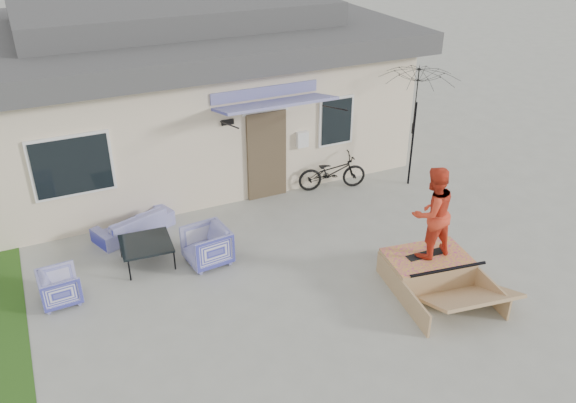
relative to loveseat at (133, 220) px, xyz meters
name	(u,v)px	position (x,y,z in m)	size (l,w,h in m)	color
ground	(317,317)	(2.23, -4.08, -0.33)	(90.00, 90.00, 0.00)	gray
house	(179,82)	(2.23, 3.91, 1.61)	(10.80, 8.49, 4.10)	beige
loveseat	(133,220)	(0.00, 0.00, 0.00)	(1.67, 0.49, 0.65)	#2A2D99
armchair_left	(60,286)	(-1.66, -1.79, 0.01)	(0.66, 0.62, 0.68)	#2A2D99
armchair_right	(207,244)	(1.07, -1.70, 0.08)	(0.80, 0.75, 0.82)	#2A2D99
coffee_table	(147,253)	(0.00, -1.24, -0.09)	(0.95, 0.95, 0.47)	black
bicycle	(332,168)	(4.82, 0.10, 0.21)	(0.58, 1.67, 1.07)	black
patio_umbrella	(415,117)	(6.66, -0.48, 1.42)	(2.10, 1.99, 2.20)	black
skate_ramp	(426,268)	(4.59, -3.95, -0.08)	(1.50, 2.00, 0.50)	#A68055
skateboard	(427,254)	(4.60, -3.90, 0.20)	(0.80, 0.20, 0.05)	black
skater	(432,211)	(4.60, -3.90, 1.10)	(0.85, 0.66, 1.75)	red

